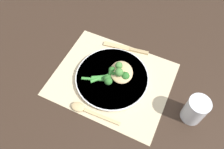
% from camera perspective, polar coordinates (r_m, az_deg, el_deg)
% --- Properties ---
extents(ground_plane, '(3.00, 3.00, 0.00)m').
position_cam_1_polar(ground_plane, '(0.82, 0.00, -1.24)').
color(ground_plane, '#332319').
extents(placemat, '(0.42, 0.35, 0.00)m').
position_cam_1_polar(placemat, '(0.81, 0.00, -1.17)').
color(placemat, beige).
rests_on(placemat, ground_plane).
extents(plate, '(0.27, 0.27, 0.01)m').
position_cam_1_polar(plate, '(0.81, 0.00, -0.79)').
color(plate, white).
rests_on(plate, placemat).
extents(chicken_fillet, '(0.12, 0.13, 0.02)m').
position_cam_1_polar(chicken_fillet, '(0.80, 2.45, 0.65)').
color(chicken_fillet, tan).
rests_on(chicken_fillet, plate).
extents(pesto_dollop_primary, '(0.03, 0.03, 0.03)m').
position_cam_1_polar(pesto_dollop_primary, '(0.77, 1.83, 0.58)').
color(pesto_dollop_primary, '#477F38').
rests_on(pesto_dollop_primary, chicken_fillet).
extents(pesto_dollop_secondary, '(0.03, 0.03, 0.03)m').
position_cam_1_polar(pesto_dollop_secondary, '(0.79, 1.80, 2.41)').
color(pesto_dollop_secondary, '#477F38').
rests_on(pesto_dollop_secondary, chicken_fillet).
extents(broccoli_stalk_right, '(0.13, 0.08, 0.03)m').
position_cam_1_polar(broccoli_stalk_right, '(0.79, 1.89, -0.38)').
color(broccoli_stalk_right, '#3D8E38').
rests_on(broccoli_stalk_right, plate).
extents(broccoli_stalk_front, '(0.08, 0.09, 0.03)m').
position_cam_1_polar(broccoli_stalk_front, '(0.80, -0.48, 0.32)').
color(broccoli_stalk_front, '#3D8E38').
rests_on(broccoli_stalk_front, plate).
extents(broccoli_stalk_rear, '(0.11, 0.05, 0.03)m').
position_cam_1_polar(broccoli_stalk_rear, '(0.78, -1.69, -1.44)').
color(broccoli_stalk_rear, '#3D8E38').
rests_on(broccoli_stalk_rear, plate).
extents(knife, '(0.19, 0.04, 0.01)m').
position_cam_1_polar(knife, '(0.90, 3.79, 6.86)').
color(knife, tan).
rests_on(knife, placemat).
extents(spoon, '(0.18, 0.04, 0.01)m').
position_cam_1_polar(spoon, '(0.76, -7.44, -8.94)').
color(spoon, tan).
rests_on(spoon, placemat).
extents(water_glass, '(0.07, 0.07, 0.10)m').
position_cam_1_polar(water_glass, '(0.75, 20.89, -8.62)').
color(water_glass, silver).
rests_on(water_glass, ground_plane).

